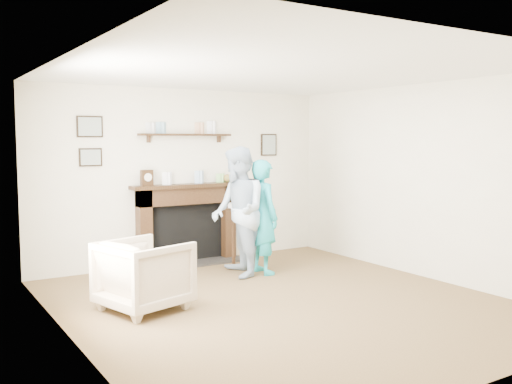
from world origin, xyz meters
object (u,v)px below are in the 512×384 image
Objects in this scene: woman at (263,273)px; armchair at (145,309)px; man at (238,276)px; pedestal_table at (234,225)px.

armchair is at bearing 111.26° from woman.
man reaches higher than woman.
woman is 0.80m from pedestal_table.
pedestal_table is at bearing -71.15° from armchair.
armchair is 2.08m from woman.
pedestal_table is at bearing 18.88° from woman.
armchair is at bearing -145.42° from pedestal_table.
pedestal_table is (0.20, 0.47, 0.59)m from man.
man is (1.59, 0.76, 0.00)m from armchair.
armchair is 0.54× the size of woman.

